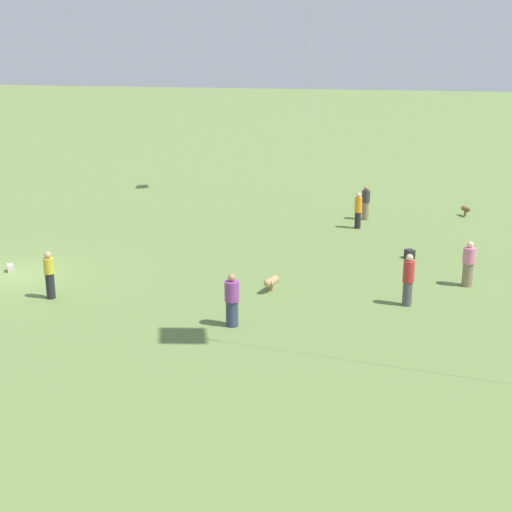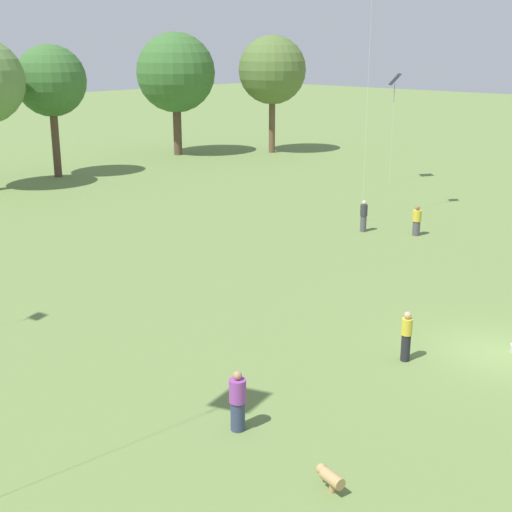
{
  "view_description": "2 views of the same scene",
  "coord_description": "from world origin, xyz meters",
  "px_view_note": "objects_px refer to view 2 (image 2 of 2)",
  "views": [
    {
      "loc": [
        -14.91,
        23.36,
        8.57
      ],
      "look_at": [
        -10.17,
        2.81,
        2.29
      ],
      "focal_mm": 50.0,
      "sensor_mm": 36.0,
      "label": 1
    },
    {
      "loc": [
        -21.71,
        -8.82,
        10.04
      ],
      "look_at": [
        -8.7,
        3.07,
        4.73
      ],
      "focal_mm": 50.0,
      "sensor_mm": 36.0,
      "label": 2
    }
  ],
  "objects_px": {
    "person_6": "(406,336)",
    "person_7": "(238,401)",
    "person_3": "(417,221)",
    "dog_1": "(330,477)",
    "kite_4": "(395,82)",
    "person_1": "(364,216)"
  },
  "relations": [
    {
      "from": "person_1",
      "to": "kite_4",
      "type": "height_order",
      "value": "kite_4"
    },
    {
      "from": "person_1",
      "to": "dog_1",
      "type": "relative_size",
      "value": 2.08
    },
    {
      "from": "dog_1",
      "to": "person_3",
      "type": "bearing_deg",
      "value": 39.06
    },
    {
      "from": "person_1",
      "to": "person_3",
      "type": "height_order",
      "value": "person_1"
    },
    {
      "from": "person_7",
      "to": "kite_4",
      "type": "xyz_separation_m",
      "value": [
        33.2,
        16.19,
        6.43
      ]
    },
    {
      "from": "person_3",
      "to": "dog_1",
      "type": "bearing_deg",
      "value": -90.06
    },
    {
      "from": "person_1",
      "to": "person_7",
      "type": "bearing_deg",
      "value": 66.18
    },
    {
      "from": "person_3",
      "to": "dog_1",
      "type": "distance_m",
      "value": 23.92
    },
    {
      "from": "person_6",
      "to": "kite_4",
      "type": "height_order",
      "value": "kite_4"
    },
    {
      "from": "person_1",
      "to": "person_3",
      "type": "xyz_separation_m",
      "value": [
        1.24,
        -2.58,
        -0.07
      ]
    },
    {
      "from": "person_7",
      "to": "kite_4",
      "type": "bearing_deg",
      "value": -63.83
    },
    {
      "from": "person_6",
      "to": "dog_1",
      "type": "relative_size",
      "value": 2.03
    },
    {
      "from": "kite_4",
      "to": "dog_1",
      "type": "xyz_separation_m",
      "value": [
        -33.73,
        -19.65,
        -6.91
      ]
    },
    {
      "from": "person_6",
      "to": "kite_4",
      "type": "relative_size",
      "value": 0.22
    },
    {
      "from": "person_6",
      "to": "kite_4",
      "type": "xyz_separation_m",
      "value": [
        26.35,
        17.22,
        6.42
      ]
    },
    {
      "from": "person_1",
      "to": "dog_1",
      "type": "xyz_separation_m",
      "value": [
        -20.34,
        -12.9,
        -0.5
      ]
    },
    {
      "from": "person_6",
      "to": "person_7",
      "type": "bearing_deg",
      "value": 34.76
    },
    {
      "from": "person_6",
      "to": "person_7",
      "type": "relative_size",
      "value": 0.99
    },
    {
      "from": "person_3",
      "to": "person_7",
      "type": "xyz_separation_m",
      "value": [
        -21.05,
        -6.85,
        0.05
      ]
    },
    {
      "from": "person_6",
      "to": "dog_1",
      "type": "distance_m",
      "value": 7.78
    },
    {
      "from": "person_3",
      "to": "kite_4",
      "type": "height_order",
      "value": "kite_4"
    },
    {
      "from": "person_3",
      "to": "person_7",
      "type": "height_order",
      "value": "person_7"
    }
  ]
}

